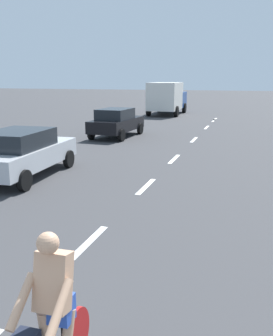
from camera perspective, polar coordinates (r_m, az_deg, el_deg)
The scene contains 12 objects.
ground_plane at distance 20.37m, azimuth 8.37°, elevation 4.01°, with size 160.00×160.00×0.00m, color #38383A.
lane_stripe_2 at distance 7.91m, azimuth -7.24°, elevation -10.96°, with size 0.16×1.80×0.01m, color white.
lane_stripe_3 at distance 11.72m, azimuth 1.42°, elevation -2.73°, with size 0.16×1.80×0.01m, color white.
lane_stripe_4 at distance 15.70m, azimuth 5.61°, elevation 1.34°, with size 0.16×1.80×0.01m, color white.
lane_stripe_5 at distance 20.71m, azimuth 8.52°, elevation 4.17°, with size 0.16×1.80×0.01m, color white.
lane_stripe_6 at distance 26.01m, azimuth 10.37°, elevation 5.95°, with size 0.16×1.80×0.01m, color white.
lane_stripe_7 at distance 30.28m, azimuth 11.38°, elevation 6.92°, with size 0.16×1.80×0.01m, color white.
lane_stripe_8 at distance 31.28m, azimuth 11.58°, elevation 7.11°, with size 0.16×1.80×0.01m, color white.
cyclist at distance 4.22m, azimuth -13.34°, elevation -21.97°, with size 0.63×1.71×1.82m.
parked_car_silver at distance 13.25m, azimuth -16.79°, elevation 2.31°, with size 2.29×4.68×1.57m.
parked_car_black at distance 21.44m, azimuth -3.00°, elevation 6.86°, with size 2.12×4.25×1.57m.
delivery_truck at distance 34.57m, azimuth 4.56°, elevation 10.40°, with size 2.73×6.26×2.80m.
Camera 1 is at (3.05, 0.13, 3.24)m, focal length 41.08 mm.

